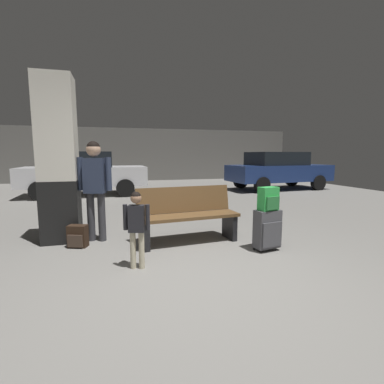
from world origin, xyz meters
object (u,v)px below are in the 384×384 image
(structural_pillar, at_px, (58,161))
(suitcase, at_px, (267,229))
(backpack_bright, at_px, (269,199))
(adult, at_px, (95,180))
(parked_car_far, at_px, (84,172))
(parked_car_side, at_px, (278,170))
(backpack_dark_floor, at_px, (78,236))
(child, at_px, (136,222))
(bench, at_px, (188,215))

(structural_pillar, bearing_deg, suitcase, -23.88)
(backpack_bright, distance_m, adult, 2.73)
(parked_car_far, bearing_deg, suitcase, -64.98)
(adult, height_order, parked_car_side, adult)
(parked_car_far, bearing_deg, backpack_dark_floor, -85.55)
(child, xyz_separation_m, parked_car_side, (6.17, 6.80, 0.21))
(bench, height_order, suitcase, bench)
(backpack_bright, xyz_separation_m, adult, (-2.46, 1.16, 0.23))
(backpack_dark_floor, relative_size, parked_car_far, 0.08)
(child, bearing_deg, structural_pillar, 126.01)
(adult, bearing_deg, parked_car_far, 97.34)
(child, distance_m, parked_car_far, 7.14)
(backpack_bright, relative_size, parked_car_side, 0.08)
(backpack_dark_floor, distance_m, parked_car_side, 9.06)
(backpack_dark_floor, bearing_deg, backpack_bright, -18.06)
(adult, xyz_separation_m, backpack_dark_floor, (-0.27, -0.27, -0.83))
(suitcase, xyz_separation_m, backpack_bright, (0.00, -0.00, 0.45))
(child, bearing_deg, backpack_bright, 5.56)
(structural_pillar, height_order, suitcase, structural_pillar)
(parked_car_far, bearing_deg, parked_car_side, -1.72)
(adult, distance_m, backpack_dark_floor, 0.92)
(structural_pillar, xyz_separation_m, parked_car_far, (-0.18, 5.50, -0.50))
(suitcase, height_order, parked_car_far, parked_car_far)
(bench, distance_m, backpack_bright, 1.29)
(child, bearing_deg, backpack_dark_floor, 127.37)
(backpack_dark_floor, height_order, parked_car_far, parked_car_far)
(suitcase, distance_m, parked_car_side, 7.88)
(backpack_dark_floor, bearing_deg, child, -52.63)
(parked_car_side, bearing_deg, structural_pillar, -144.01)
(suitcase, bearing_deg, child, -174.43)
(suitcase, bearing_deg, parked_car_side, 57.21)
(structural_pillar, distance_m, backpack_dark_floor, 1.26)
(structural_pillar, bearing_deg, backpack_dark_floor, -57.48)
(adult, bearing_deg, backpack_dark_floor, -134.32)
(suitcase, height_order, backpack_bright, backpack_bright)
(suitcase, xyz_separation_m, child, (-1.91, -0.19, 0.27))
(suitcase, relative_size, child, 0.62)
(bench, bearing_deg, structural_pillar, 162.59)
(child, relative_size, backpack_dark_floor, 2.84)
(backpack_bright, xyz_separation_m, parked_car_side, (4.26, 6.61, 0.03))
(bench, distance_m, parked_car_side, 7.93)
(backpack_bright, distance_m, parked_car_far, 7.55)
(parked_car_side, distance_m, parked_car_far, 7.45)
(parked_car_side, bearing_deg, parked_car_far, 178.28)
(structural_pillar, relative_size, child, 2.72)
(suitcase, height_order, child, child)
(backpack_bright, height_order, backpack_dark_floor, backpack_bright)
(structural_pillar, height_order, parked_car_far, structural_pillar)
(structural_pillar, relative_size, backpack_dark_floor, 7.75)
(child, bearing_deg, parked_car_far, 100.36)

